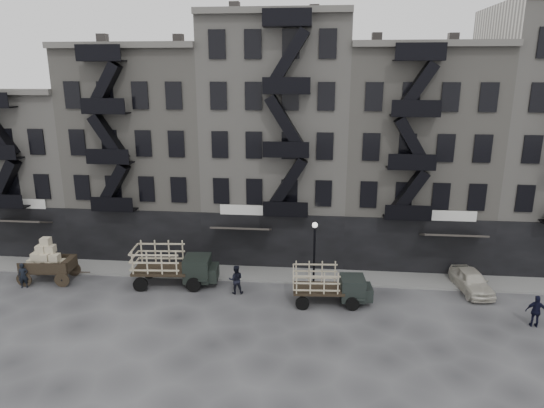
# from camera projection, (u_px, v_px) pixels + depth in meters

# --- Properties ---
(ground) EXTENTS (140.00, 140.00, 0.00)m
(ground) POSITION_uv_depth(u_px,v_px,m) (264.00, 300.00, 29.73)
(ground) COLOR #38383A
(ground) RESTS_ON ground
(sidewalk) EXTENTS (55.00, 2.50, 0.15)m
(sidewalk) POSITION_uv_depth(u_px,v_px,m) (270.00, 274.00, 33.30)
(sidewalk) COLOR slate
(sidewalk) RESTS_ON ground
(building_west) EXTENTS (10.00, 11.35, 13.20)m
(building_west) POSITION_uv_depth(u_px,v_px,m) (34.00, 167.00, 39.50)
(building_west) COLOR gray
(building_west) RESTS_ON ground
(building_midwest) EXTENTS (10.00, 11.35, 16.20)m
(building_midwest) POSITION_uv_depth(u_px,v_px,m) (152.00, 151.00, 38.12)
(building_midwest) COLOR gray
(building_midwest) RESTS_ON ground
(building_center) EXTENTS (10.00, 11.35, 18.20)m
(building_center) POSITION_uv_depth(u_px,v_px,m) (278.00, 140.00, 36.87)
(building_center) COLOR gray
(building_center) RESTS_ON ground
(building_mideast) EXTENTS (10.00, 11.35, 16.20)m
(building_mideast) POSITION_uv_depth(u_px,v_px,m) (411.00, 155.00, 36.16)
(building_mideast) COLOR gray
(building_mideast) RESTS_ON ground
(lamp_post) EXTENTS (0.36, 0.36, 4.28)m
(lamp_post) POSITION_uv_depth(u_px,v_px,m) (314.00, 244.00, 31.18)
(lamp_post) COLOR black
(lamp_post) RESTS_ON ground
(wagon) EXTENTS (3.60, 2.11, 2.94)m
(wagon) POSITION_uv_depth(u_px,v_px,m) (46.00, 257.00, 31.98)
(wagon) COLOR black
(wagon) RESTS_ON ground
(stake_truck_west) EXTENTS (5.56, 2.62, 2.72)m
(stake_truck_west) POSITION_uv_depth(u_px,v_px,m) (173.00, 263.00, 31.45)
(stake_truck_west) COLOR black
(stake_truck_west) RESTS_ON ground
(stake_truck_east) EXTENTS (4.81, 2.23, 2.35)m
(stake_truck_east) POSITION_uv_depth(u_px,v_px,m) (330.00, 283.00, 28.99)
(stake_truck_east) COLOR black
(stake_truck_east) RESTS_ON ground
(car_east) EXTENTS (2.20, 4.31, 1.41)m
(car_east) POSITION_uv_depth(u_px,v_px,m) (471.00, 281.00, 30.76)
(car_east) COLOR beige
(car_east) RESTS_ON ground
(pedestrian_west) EXTENTS (0.71, 0.61, 1.66)m
(pedestrian_west) POSITION_uv_depth(u_px,v_px,m) (23.00, 276.00, 31.23)
(pedestrian_west) COLOR black
(pedestrian_west) RESTS_ON ground
(pedestrian_mid) EXTENTS (1.02, 0.86, 1.87)m
(pedestrian_mid) POSITION_uv_depth(u_px,v_px,m) (236.00, 279.00, 30.40)
(pedestrian_mid) COLOR black
(pedestrian_mid) RESTS_ON ground
(policeman) EXTENTS (1.13, 0.61, 1.84)m
(policeman) POSITION_uv_depth(u_px,v_px,m) (536.00, 311.00, 26.43)
(policeman) COLOR black
(policeman) RESTS_ON ground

